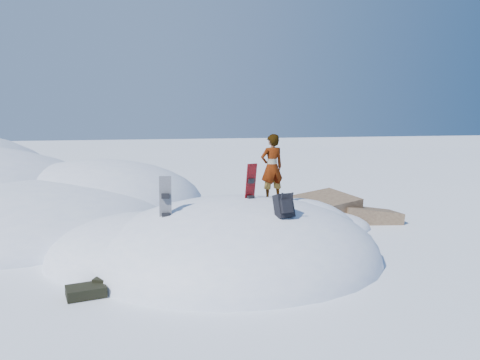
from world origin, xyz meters
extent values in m
plane|color=white|center=(0.00, 0.00, 0.00)|extent=(120.00, 120.00, 0.00)
ellipsoid|color=white|center=(0.00, 0.00, 0.00)|extent=(7.00, 6.00, 3.00)
ellipsoid|color=white|center=(-2.20, 0.60, 0.00)|extent=(4.40, 4.00, 2.20)
ellipsoid|color=white|center=(1.80, 0.80, 0.00)|extent=(3.60, 3.20, 2.50)
ellipsoid|color=white|center=(-6.00, 5.00, 0.00)|extent=(10.00, 9.00, 2.80)
ellipsoid|color=white|center=(-3.50, 7.50, 0.00)|extent=(8.00, 8.00, 3.60)
ellipsoid|color=white|center=(-5.50, 4.00, 0.00)|extent=(6.00, 5.00, 1.80)
cube|color=brown|center=(3.60, 3.40, 0.10)|extent=(2.82, 2.41, 1.62)
cube|color=brown|center=(5.20, 3.00, -0.10)|extent=(2.16, 1.80, 1.33)
cube|color=brown|center=(4.20, 4.60, 0.00)|extent=(2.08, 2.01, 1.10)
ellipsoid|color=white|center=(3.20, 2.40, 0.00)|extent=(3.20, 2.40, 1.00)
cube|color=#B8090F|center=(0.32, -0.02, 1.63)|extent=(0.31, 0.29, 1.36)
cube|color=black|center=(0.32, -0.08, 1.90)|extent=(0.19, 0.15, 0.12)
cube|color=black|center=(0.32, -0.08, 1.49)|extent=(0.19, 0.15, 0.12)
cube|color=black|center=(-1.70, -0.49, 1.43)|extent=(0.28, 0.20, 1.39)
cube|color=black|center=(-1.70, -0.55, 1.71)|extent=(0.18, 0.13, 0.12)
cube|color=black|center=(-1.70, -0.55, 1.29)|extent=(0.18, 0.13, 0.12)
cube|color=black|center=(0.70, -1.31, 1.52)|extent=(0.43, 0.45, 0.56)
cube|color=black|center=(0.70, -1.47, 1.54)|extent=(0.28, 0.23, 0.30)
cylinder|color=black|center=(0.59, -1.45, 1.65)|extent=(0.04, 0.20, 0.37)
cylinder|color=black|center=(0.81, -1.45, 1.65)|extent=(0.04, 0.20, 0.37)
cube|color=black|center=(-3.32, -1.52, 0.11)|extent=(0.79, 0.62, 0.20)
cube|color=black|center=(-2.99, -1.30, 0.20)|extent=(0.46, 0.41, 0.13)
imported|color=slate|center=(0.95, 0.27, 2.16)|extent=(0.65, 0.48, 1.61)
camera|label=1|loc=(-2.61, -10.45, 3.39)|focal=35.00mm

